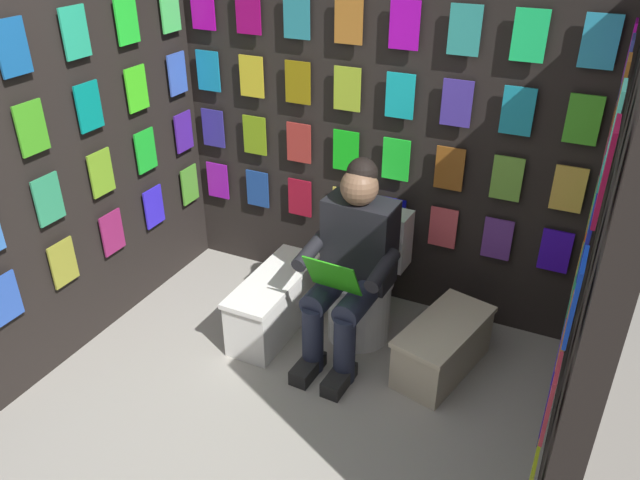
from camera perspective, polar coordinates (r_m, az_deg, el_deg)
display_wall_back at (r=3.91m, az=5.14°, el=8.88°), size 2.76×0.14×2.12m
display_wall_left at (r=2.79m, az=24.40°, el=-2.75°), size 0.14×1.93×2.12m
display_wall_right at (r=3.84m, az=-20.47°, el=6.71°), size 0.14×1.93×2.12m
toilet at (r=3.82m, az=4.16°, el=-4.13°), size 0.41×0.56×0.77m
person_reading at (r=3.49m, az=2.80°, el=-2.20°), size 0.54×0.69×1.19m
comic_longbox_near at (r=3.90m, az=-4.16°, el=-5.77°), size 0.29×0.78×0.38m
comic_longbox_far at (r=3.66m, az=11.21°, el=-9.57°), size 0.46×0.73×0.32m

